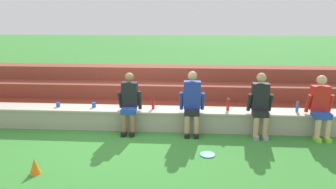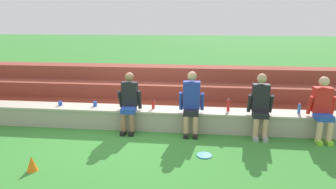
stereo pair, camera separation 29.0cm
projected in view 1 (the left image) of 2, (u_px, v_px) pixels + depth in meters
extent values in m
plane|color=#388433|center=(133.00, 132.00, 6.79)|extent=(80.00, 80.00, 0.00)
cube|color=#A8A08E|center=(134.00, 118.00, 6.99)|extent=(9.28, 0.53, 0.46)
cube|color=#BCB39F|center=(134.00, 109.00, 6.93)|extent=(9.32, 0.57, 0.04)
cube|color=maroon|center=(140.00, 110.00, 7.75)|extent=(11.30, 0.70, 0.37)
cube|color=brown|center=(144.00, 96.00, 8.38)|extent=(11.30, 0.70, 0.75)
cube|color=brown|center=(147.00, 84.00, 9.01)|extent=(11.30, 0.70, 1.12)
cylinder|color=#996B4C|center=(124.00, 125.00, 6.56)|extent=(0.11, 0.11, 0.46)
cylinder|color=#996B4C|center=(132.00, 125.00, 6.54)|extent=(0.11, 0.11, 0.46)
cube|color=black|center=(124.00, 134.00, 6.56)|extent=(0.10, 0.22, 0.08)
cube|color=black|center=(132.00, 134.00, 6.55)|extent=(0.10, 0.22, 0.08)
cube|color=#2347B2|center=(129.00, 111.00, 6.60)|extent=(0.31, 0.30, 0.12)
cube|color=black|center=(130.00, 94.00, 6.68)|extent=(0.34, 0.20, 0.54)
sphere|color=#996B4C|center=(129.00, 77.00, 6.59)|extent=(0.19, 0.19, 0.19)
cylinder|color=black|center=(120.00, 100.00, 6.71)|extent=(0.08, 0.23, 0.42)
cylinder|color=black|center=(140.00, 100.00, 6.68)|extent=(0.08, 0.15, 0.43)
cylinder|color=tan|center=(187.00, 126.00, 6.47)|extent=(0.11, 0.11, 0.46)
cylinder|color=tan|center=(196.00, 126.00, 6.45)|extent=(0.11, 0.11, 0.46)
cube|color=black|center=(187.00, 135.00, 6.48)|extent=(0.10, 0.22, 0.08)
cube|color=black|center=(196.00, 135.00, 6.46)|extent=(0.10, 0.22, 0.08)
cube|color=black|center=(192.00, 112.00, 6.51)|extent=(0.32, 0.30, 0.12)
cube|color=#23389E|center=(192.00, 95.00, 6.53)|extent=(0.36, 0.20, 0.60)
sphere|color=tan|center=(193.00, 76.00, 6.43)|extent=(0.20, 0.20, 0.20)
cylinder|color=#23389E|center=(181.00, 101.00, 6.56)|extent=(0.08, 0.20, 0.42)
cylinder|color=#23389E|center=(203.00, 101.00, 6.53)|extent=(0.08, 0.22, 0.42)
cylinder|color=tan|center=(256.00, 128.00, 6.37)|extent=(0.11, 0.11, 0.46)
cylinder|color=tan|center=(265.00, 128.00, 6.36)|extent=(0.11, 0.11, 0.46)
cube|color=#99999E|center=(256.00, 137.00, 6.38)|extent=(0.10, 0.22, 0.08)
cube|color=#99999E|center=(265.00, 137.00, 6.37)|extent=(0.10, 0.22, 0.08)
cube|color=black|center=(260.00, 113.00, 6.41)|extent=(0.31, 0.30, 0.12)
cube|color=black|center=(260.00, 96.00, 6.44)|extent=(0.35, 0.20, 0.57)
sphere|color=tan|center=(262.00, 78.00, 6.34)|extent=(0.20, 0.20, 0.20)
cylinder|color=black|center=(249.00, 102.00, 6.47)|extent=(0.08, 0.22, 0.42)
cylinder|color=black|center=(270.00, 103.00, 6.44)|extent=(0.08, 0.22, 0.42)
cylinder|color=#DBAD89|center=(318.00, 130.00, 6.25)|extent=(0.11, 0.11, 0.46)
cylinder|color=#DBAD89|center=(327.00, 130.00, 6.23)|extent=(0.11, 0.11, 0.46)
cube|color=#8CD833|center=(317.00, 139.00, 6.25)|extent=(0.10, 0.22, 0.08)
cube|color=#8CD833|center=(327.00, 140.00, 6.24)|extent=(0.10, 0.22, 0.08)
cube|color=#2347B2|center=(321.00, 115.00, 6.30)|extent=(0.33, 0.34, 0.12)
cube|color=red|center=(319.00, 98.00, 6.41)|extent=(0.36, 0.20, 0.53)
sphere|color=#DBAD89|center=(322.00, 80.00, 6.31)|extent=(0.21, 0.21, 0.21)
cylinder|color=red|center=(308.00, 103.00, 6.43)|extent=(0.08, 0.21, 0.42)
cylinder|color=red|center=(330.00, 104.00, 6.40)|extent=(0.08, 0.18, 0.43)
cylinder|color=red|center=(153.00, 105.00, 6.89)|extent=(0.07, 0.07, 0.19)
cylinder|color=black|center=(153.00, 100.00, 6.86)|extent=(0.04, 0.04, 0.02)
cylinder|color=blue|center=(297.00, 107.00, 6.68)|extent=(0.06, 0.06, 0.21)
cylinder|color=red|center=(298.00, 102.00, 6.65)|extent=(0.04, 0.04, 0.02)
cylinder|color=red|center=(228.00, 105.00, 6.77)|extent=(0.07, 0.07, 0.26)
cylinder|color=black|center=(228.00, 99.00, 6.73)|extent=(0.04, 0.04, 0.02)
cylinder|color=blue|center=(94.00, 105.00, 7.01)|extent=(0.09, 0.09, 0.11)
cylinder|color=blue|center=(58.00, 105.00, 7.05)|extent=(0.09, 0.09, 0.10)
cylinder|color=blue|center=(207.00, 155.00, 5.62)|extent=(0.28, 0.28, 0.02)
cone|color=orange|center=(35.00, 166.00, 4.93)|extent=(0.18, 0.18, 0.26)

